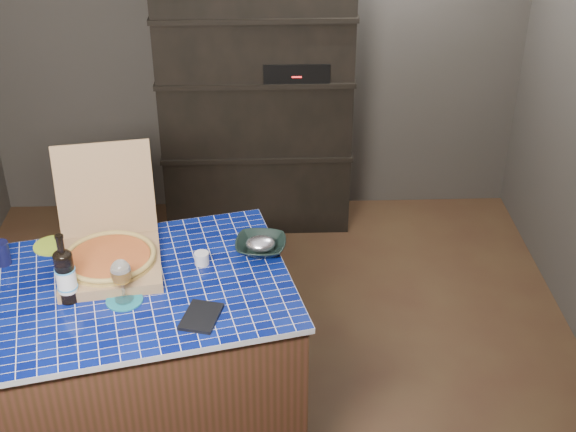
{
  "coord_description": "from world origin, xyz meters",
  "views": [
    {
      "loc": [
        0.03,
        -3.21,
        2.86
      ],
      "look_at": [
        0.15,
        0.0,
        0.93
      ],
      "focal_mm": 50.0,
      "sensor_mm": 36.0,
      "label": 1
    }
  ],
  "objects_px": {
    "dvd_case": "(201,317)",
    "bowl": "(261,246)",
    "kitchen_island": "(121,363)",
    "pizza_box": "(110,253)",
    "wine_glass": "(121,273)",
    "mead_bottle": "(66,275)"
  },
  "relations": [
    {
      "from": "pizza_box",
      "to": "wine_glass",
      "type": "height_order",
      "value": "pizza_box"
    },
    {
      "from": "kitchen_island",
      "to": "mead_bottle",
      "type": "xyz_separation_m",
      "value": [
        -0.16,
        -0.08,
        0.54
      ]
    },
    {
      "from": "pizza_box",
      "to": "wine_glass",
      "type": "xyz_separation_m",
      "value": [
        0.09,
        -0.26,
        0.07
      ]
    },
    {
      "from": "dvd_case",
      "to": "bowl",
      "type": "relative_size",
      "value": 0.84
    },
    {
      "from": "pizza_box",
      "to": "mead_bottle",
      "type": "bearing_deg",
      "value": -127.51
    },
    {
      "from": "pizza_box",
      "to": "dvd_case",
      "type": "bearing_deg",
      "value": -51.12
    },
    {
      "from": "dvd_case",
      "to": "bowl",
      "type": "distance_m",
      "value": 0.54
    },
    {
      "from": "pizza_box",
      "to": "mead_bottle",
      "type": "distance_m",
      "value": 0.29
    },
    {
      "from": "mead_bottle",
      "to": "dvd_case",
      "type": "xyz_separation_m",
      "value": [
        0.56,
        -0.14,
        -0.12
      ]
    },
    {
      "from": "mead_bottle",
      "to": "dvd_case",
      "type": "relative_size",
      "value": 1.66
    },
    {
      "from": "kitchen_island",
      "to": "mead_bottle",
      "type": "distance_m",
      "value": 0.57
    },
    {
      "from": "wine_glass",
      "to": "bowl",
      "type": "height_order",
      "value": "wine_glass"
    },
    {
      "from": "pizza_box",
      "to": "wine_glass",
      "type": "bearing_deg",
      "value": -78.63
    },
    {
      "from": "kitchen_island",
      "to": "wine_glass",
      "type": "relative_size",
      "value": 8.66
    },
    {
      "from": "mead_bottle",
      "to": "wine_glass",
      "type": "height_order",
      "value": "mead_bottle"
    },
    {
      "from": "wine_glass",
      "to": "dvd_case",
      "type": "distance_m",
      "value": 0.37
    },
    {
      "from": "pizza_box",
      "to": "mead_bottle",
      "type": "height_order",
      "value": "pizza_box"
    },
    {
      "from": "kitchen_island",
      "to": "bowl",
      "type": "distance_m",
      "value": 0.83
    },
    {
      "from": "kitchen_island",
      "to": "bowl",
      "type": "relative_size",
      "value": 7.4
    },
    {
      "from": "wine_glass",
      "to": "bowl",
      "type": "xyz_separation_m",
      "value": [
        0.57,
        0.35,
        -0.11
      ]
    },
    {
      "from": "bowl",
      "to": "kitchen_island",
      "type": "bearing_deg",
      "value": -157.56
    },
    {
      "from": "kitchen_island",
      "to": "dvd_case",
      "type": "height_order",
      "value": "dvd_case"
    }
  ]
}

